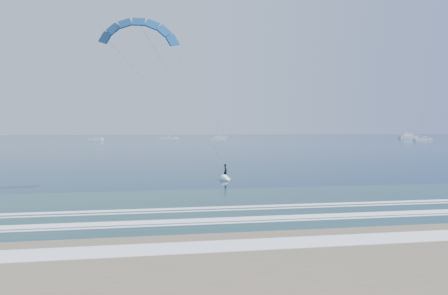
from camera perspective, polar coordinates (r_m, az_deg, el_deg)
ground at (r=22.10m, az=10.72°, el=-13.05°), size 900.00×900.00×0.00m
kitesurfer_rig at (r=43.38m, az=-5.54°, el=6.76°), size 15.88×9.41×17.94m
motor_yacht at (r=295.62m, az=24.80°, el=1.46°), size 13.21×3.52×5.70m
sailboat_1 at (r=225.26m, az=-17.91°, el=1.11°), size 7.57×2.40×10.55m
sailboat_2 at (r=241.34m, az=-7.95°, el=1.30°), size 10.38×2.40×13.77m
sailboat_3 at (r=210.92m, az=-1.01°, el=1.14°), size 7.74×2.40×10.87m
sailboat_4 at (r=274.12m, az=-0.67°, el=1.47°), size 9.91×2.40×13.32m
sailboat_5 at (r=240.23m, az=26.51°, el=1.05°), size 9.94×2.40×13.31m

